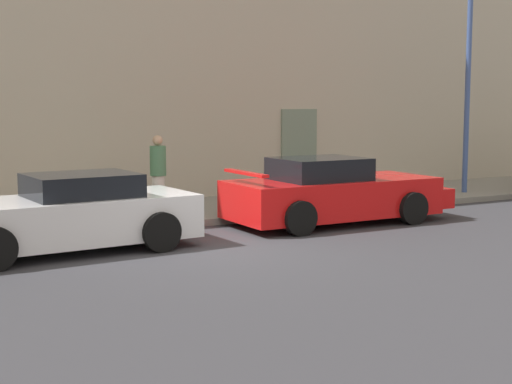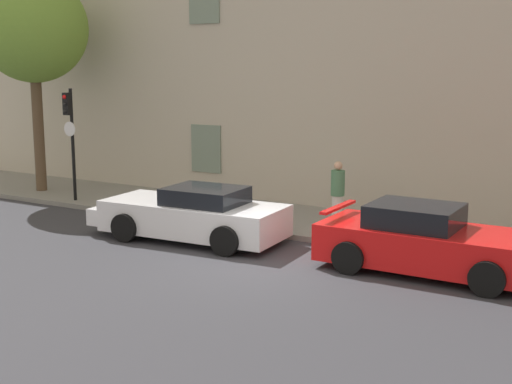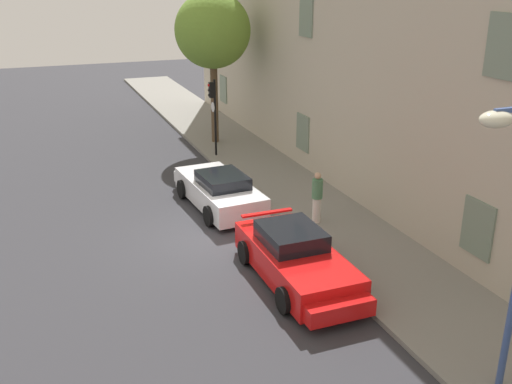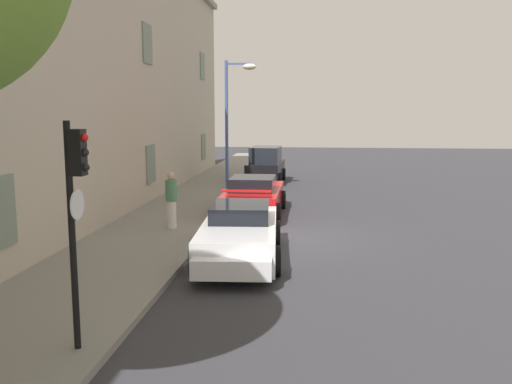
# 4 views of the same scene
# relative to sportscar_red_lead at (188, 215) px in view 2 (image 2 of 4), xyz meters

# --- Properties ---
(ground_plane) EXTENTS (80.00, 80.00, 0.00)m
(ground_plane) POSITION_rel_sportscar_red_lead_xyz_m (2.60, -1.09, -0.60)
(ground_plane) COLOR #333338
(sidewalk) EXTENTS (60.00, 3.39, 0.14)m
(sidewalk) POSITION_rel_sportscar_red_lead_xyz_m (2.60, 2.91, -0.53)
(sidewalk) COLOR gray
(sidewalk) RESTS_ON ground
(building_facade) EXTENTS (39.08, 3.78, 10.31)m
(building_facade) POSITION_rel_sportscar_red_lead_xyz_m (2.60, 6.24, 4.57)
(building_facade) COLOR #BCB29E
(building_facade) RESTS_ON ground
(sportscar_red_lead) EXTENTS (5.01, 2.26, 1.33)m
(sportscar_red_lead) POSITION_rel_sportscar_red_lead_xyz_m (0.00, 0.00, 0.00)
(sportscar_red_lead) COLOR white
(sportscar_red_lead) RESTS_ON ground
(sportscar_yellow_flank) EXTENTS (4.90, 2.12, 1.40)m
(sportscar_yellow_flank) POSITION_rel_sportscar_red_lead_xyz_m (6.11, 0.28, 0.01)
(sportscar_yellow_flank) COLOR red
(sportscar_yellow_flank) RESTS_ON ground
(tree_near_kerb) EXTENTS (3.46, 3.46, 6.94)m
(tree_near_kerb) POSITION_rel_sportscar_red_lead_xyz_m (-7.68, 2.36, 4.72)
(tree_near_kerb) COLOR brown
(tree_near_kerb) RESTS_ON sidewalk
(traffic_light) EXTENTS (0.44, 0.36, 3.38)m
(traffic_light) POSITION_rel_sportscar_red_lead_xyz_m (-5.50, 1.62, 1.85)
(traffic_light) COLOR black
(traffic_light) RESTS_ON sidewalk
(pedestrian_admiring) EXTENTS (0.36, 0.36, 1.70)m
(pedestrian_admiring) POSITION_rel_sportscar_red_lead_xyz_m (2.89, 2.46, 0.41)
(pedestrian_admiring) COLOR silver
(pedestrian_admiring) RESTS_ON sidewalk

